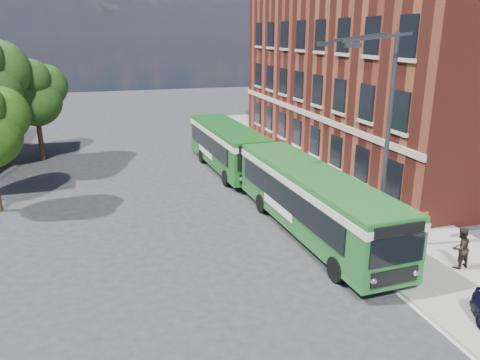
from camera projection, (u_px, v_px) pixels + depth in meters
name	position (u px, v px, depth m)	size (l,w,h in m)	color
ground	(248.00, 246.00, 20.59)	(120.00, 120.00, 0.00)	#29292B
pavement	(315.00, 178.00, 29.78)	(6.00, 48.00, 0.15)	gray
kerb_line	(270.00, 184.00, 28.97)	(0.12, 48.00, 0.01)	beige
brick_office	(385.00, 62.00, 33.26)	(12.10, 26.00, 14.20)	maroon
street_lamp	(379.00, 142.00, 18.64)	(2.96, 2.38, 9.00)	#343639
bus_stop_sign	(421.00, 237.00, 17.83)	(0.35, 0.08, 2.52)	#343639
bus_front	(313.00, 197.00, 21.26)	(3.13, 12.39, 3.02)	#216326
bus_rear	(228.00, 144.00, 31.39)	(3.06, 10.53, 3.02)	#18581A
pedestrian_a	(417.00, 249.00, 18.13)	(0.57, 0.38, 1.57)	black
pedestrian_b	(460.00, 248.00, 18.13)	(0.81, 0.63, 1.66)	black
tree_right	(35.00, 92.00, 32.81)	(4.31, 4.10, 7.28)	#382314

